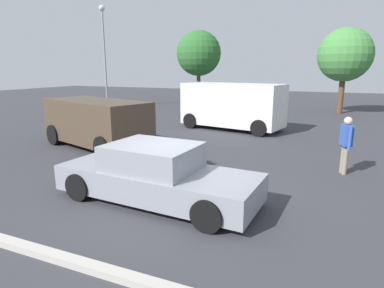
{
  "coord_description": "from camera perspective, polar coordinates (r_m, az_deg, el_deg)",
  "views": [
    {
      "loc": [
        3.32,
        -6.29,
        2.94
      ],
      "look_at": [
        -0.11,
        1.73,
        0.9
      ],
      "focal_mm": 30.01,
      "sensor_mm": 36.0,
      "label": 1
    }
  ],
  "objects": [
    {
      "name": "suv_dark",
      "position": [
        12.76,
        -16.59,
        3.84
      ],
      "size": [
        4.91,
        3.2,
        1.81
      ],
      "rotation": [
        0.0,
        0.0,
        2.83
      ],
      "color": "#4C3D2D",
      "rests_on": "ground_plane"
    },
    {
      "name": "van_white",
      "position": [
        16.14,
        7.21,
        6.91
      ],
      "size": [
        5.23,
        3.02,
        2.26
      ],
      "rotation": [
        0.0,
        0.0,
        -0.2
      ],
      "color": "white",
      "rests_on": "ground_plane"
    },
    {
      "name": "sedan_foreground",
      "position": [
        7.33,
        -6.38,
        -5.54
      ],
      "size": [
        4.73,
        2.08,
        1.31
      ],
      "rotation": [
        0.0,
        0.0,
        -0.07
      ],
      "color": "gray",
      "rests_on": "ground_plane"
    },
    {
      "name": "ground_plane",
      "position": [
        7.69,
        -4.36,
        -9.34
      ],
      "size": [
        80.0,
        80.0,
        0.0
      ],
      "primitive_type": "plane",
      "color": "#38383D"
    },
    {
      "name": "tree_back_center",
      "position": [
        24.11,
        25.56,
        14.08
      ],
      "size": [
        3.5,
        3.5,
        5.62
      ],
      "color": "brown",
      "rests_on": "ground_plane"
    },
    {
      "name": "dog",
      "position": [
        10.14,
        1.53,
        -2.31
      ],
      "size": [
        0.56,
        0.5,
        0.39
      ],
      "rotation": [
        0.0,
        0.0,
        5.59
      ],
      "color": "beige",
      "rests_on": "ground_plane"
    },
    {
      "name": "parking_curb",
      "position": [
        5.5,
        -19.74,
        -19.26
      ],
      "size": [
        9.21,
        0.2,
        0.12
      ],
      "primitive_type": "cube",
      "color": "#B7B2A8",
      "rests_on": "ground_plane"
    },
    {
      "name": "light_post_near",
      "position": [
        26.33,
        -15.41,
        17.22
      ],
      "size": [
        0.44,
        0.44,
        7.58
      ],
      "color": "gray",
      "rests_on": "ground_plane"
    },
    {
      "name": "tree_far_right",
      "position": [
        29.89,
        1.2,
        15.79
      ],
      "size": [
        3.98,
        3.98,
        6.33
      ],
      "color": "brown",
      "rests_on": "ground_plane"
    },
    {
      "name": "pedestrian",
      "position": [
        10.05,
        25.7,
        0.6
      ],
      "size": [
        0.36,
        0.54,
        1.65
      ],
      "rotation": [
        0.0,
        0.0,
        3.48
      ],
      "color": "gray",
      "rests_on": "ground_plane"
    }
  ]
}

